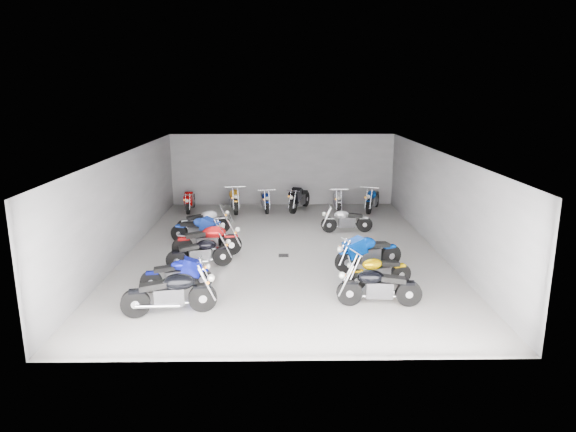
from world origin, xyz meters
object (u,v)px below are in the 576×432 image
motorcycle_left_f (204,222)px  motorcycle_left_c (200,253)px  motorcycle_back_c (265,200)px  motorcycle_right_f (346,220)px  motorcycle_left_b (177,274)px  motorcycle_back_d (299,198)px  motorcycle_left_a (170,293)px  motorcycle_right_c (368,252)px  motorcycle_back_a (190,201)px  motorcycle_right_b (378,271)px  motorcycle_back_b (234,199)px  motorcycle_left_d (208,240)px  motorcycle_right_a (378,286)px  motorcycle_back_e (337,200)px  motorcycle_back_f (372,199)px  motorcycle_left_e (199,230)px  drain_grate (284,255)px

motorcycle_left_f → motorcycle_left_c: bearing=-14.1°
motorcycle_left_c → motorcycle_back_c: size_ratio=1.00×
motorcycle_right_f → motorcycle_left_b: bearing=136.0°
motorcycle_left_f → motorcycle_back_d: bearing=116.4°
motorcycle_left_a → motorcycle_left_f: 6.84m
motorcycle_left_a → motorcycle_back_d: size_ratio=1.05×
motorcycle_right_c → motorcycle_back_a: bearing=19.4°
motorcycle_right_b → motorcycle_back_d: motorcycle_back_d is taller
motorcycle_left_b → motorcycle_back_b: size_ratio=0.84×
motorcycle_left_c → motorcycle_left_f: 3.65m
motorcycle_left_d → motorcycle_right_c: motorcycle_left_d is taller
motorcycle_right_c → motorcycle_left_c: bearing=66.6°
motorcycle_right_a → motorcycle_right_f: (0.05, 6.63, -0.04)m
motorcycle_back_c → motorcycle_back_d: 1.48m
motorcycle_left_b → motorcycle_back_e: motorcycle_back_e is taller
motorcycle_left_f → motorcycle_back_f: (6.75, 3.67, 0.03)m
motorcycle_right_f → motorcycle_right_c: bearing=-179.9°
motorcycle_back_a → motorcycle_back_e: bearing=178.1°
motorcycle_right_b → motorcycle_back_c: motorcycle_back_c is taller
motorcycle_left_a → motorcycle_right_b: size_ratio=1.19×
motorcycle_right_a → motorcycle_right_c: bearing=-1.5°
motorcycle_left_a → motorcycle_back_f: size_ratio=1.08×
motorcycle_left_d → motorcycle_left_e: bearing=-172.4°
motorcycle_left_e → motorcycle_back_a: 5.05m
drain_grate → motorcycle_right_b: 3.72m
drain_grate → motorcycle_back_d: bearing=83.5°
motorcycle_left_a → motorcycle_back_b: size_ratio=0.99×
motorcycle_left_c → motorcycle_left_f: bearing=169.7°
drain_grate → motorcycle_left_c: 2.73m
motorcycle_left_d → motorcycle_back_c: bearing=153.1°
motorcycle_left_a → motorcycle_left_d: (0.28, 4.29, -0.00)m
motorcycle_left_b → motorcycle_back_b: bearing=167.1°
motorcycle_left_d → motorcycle_left_f: 2.60m
drain_grate → motorcycle_left_e: 3.18m
motorcycle_back_a → motorcycle_back_d: bearing=-179.5°
motorcycle_left_a → motorcycle_right_c: 5.92m
motorcycle_left_c → motorcycle_back_f: 9.67m
drain_grate → motorcycle_back_c: 6.30m
motorcycle_right_f → motorcycle_back_c: (-3.08, 3.51, 0.00)m
motorcycle_back_a → motorcycle_left_e: bearing=102.1°
motorcycle_back_a → motorcycle_left_d: bearing=103.6°
motorcycle_back_c → motorcycle_back_b: bearing=-6.2°
motorcycle_left_a → motorcycle_left_d: 4.30m
motorcycle_left_f → motorcycle_left_e: bearing=-20.9°
motorcycle_left_c → motorcycle_back_b: motorcycle_back_b is taller
motorcycle_right_c → motorcycle_back_d: bearing=-8.4°
drain_grate → motorcycle_right_b: size_ratio=0.17×
motorcycle_left_a → motorcycle_left_f: size_ratio=1.15×
motorcycle_back_f → motorcycle_left_a: bearing=79.9°
motorcycle_back_a → motorcycle_back_b: 1.90m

